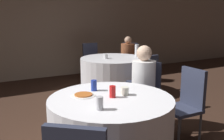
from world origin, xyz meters
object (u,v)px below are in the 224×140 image
at_px(chair_far_northeast, 129,59).
at_px(person_floral_shirt, 127,59).
at_px(chair_far_south, 145,77).
at_px(table_far, 113,75).
at_px(soda_can_silver, 100,103).
at_px(pizza_plate_near, 83,95).
at_px(person_white_shirt, 142,89).
at_px(chair_near_east, 187,99).
at_px(soda_can_red, 113,92).
at_px(chair_far_north, 92,59).
at_px(soda_can_blue, 94,85).
at_px(chair_near_northeast, 146,89).
at_px(bottle_far, 137,51).
at_px(table_near, 111,131).

distance_m(chair_far_northeast, person_floral_shirt, 0.17).
bearing_deg(chair_far_south, table_far, 90.00).
bearing_deg(soda_can_silver, table_far, 58.73).
height_order(table_far, soda_can_silver, soda_can_silver).
bearing_deg(pizza_plate_near, person_white_shirt, 17.32).
xyz_separation_m(chair_near_east, pizza_plate_near, (-1.29, 0.23, 0.19)).
height_order(person_white_shirt, soda_can_silver, person_white_shirt).
xyz_separation_m(chair_near_east, chair_far_northeast, (1.04, 2.98, 0.00)).
relative_size(chair_far_northeast, pizza_plate_near, 3.63).
bearing_deg(chair_far_northeast, chair_near_east, 120.97).
bearing_deg(table_far, soda_can_red, -119.05).
bearing_deg(soda_can_red, soda_can_silver, -136.92).
height_order(table_far, chair_near_east, chair_near_east).
xyz_separation_m(table_far, chair_far_south, (0.03, -1.08, 0.19)).
relative_size(chair_far_north, chair_far_south, 1.00).
bearing_deg(soda_can_blue, chair_far_south, 32.64).
xyz_separation_m(chair_far_north, person_white_shirt, (-0.53, -2.84, 0.04)).
xyz_separation_m(chair_near_northeast, soda_can_red, (-0.86, -0.60, 0.24)).
distance_m(soda_can_blue, bottle_far, 2.58).
height_order(table_far, soda_can_red, soda_can_red).
bearing_deg(person_white_shirt, person_floral_shirt, -61.75).
bearing_deg(table_near, person_floral_shirt, 55.18).
xyz_separation_m(person_white_shirt, bottle_far, (1.03, 1.64, 0.27)).
bearing_deg(soda_can_red, chair_near_northeast, 34.55).
bearing_deg(chair_far_north, chair_far_south, 90.69).
height_order(table_near, person_floral_shirt, person_floral_shirt).
bearing_deg(bottle_far, chair_near_east, -108.28).
xyz_separation_m(table_far, chair_far_north, (0.00, 1.08, 0.19)).
relative_size(table_near, pizza_plate_near, 5.07).
distance_m(table_near, chair_near_east, 1.08).
distance_m(chair_far_south, soda_can_blue, 1.62).
xyz_separation_m(chair_near_east, bottle_far, (0.71, 2.16, 0.31)).
relative_size(person_white_shirt, pizza_plate_near, 4.60).
height_order(chair_far_north, chair_far_northeast, same).
bearing_deg(chair_near_east, bottle_far, -17.00).
relative_size(person_white_shirt, bottle_far, 4.56).
bearing_deg(chair_far_north, table_far, 90.00).
xyz_separation_m(chair_far_south, person_white_shirt, (-0.55, -0.68, 0.04)).
distance_m(table_near, person_white_shirt, 0.93).
height_order(chair_near_northeast, person_floral_shirt, person_floral_shirt).
bearing_deg(chair_near_east, soda_can_red, 89.91).
bearing_deg(person_floral_shirt, soda_can_blue, 101.60).
distance_m(chair_far_south, soda_can_silver, 2.13).
distance_m(person_floral_shirt, pizza_plate_near, 3.45).
bearing_deg(table_near, chair_near_northeast, 33.99).
height_order(chair_near_northeast, soda_can_red, chair_near_northeast).
height_order(chair_far_south, bottle_far, bottle_far).
distance_m(chair_far_south, bottle_far, 1.12).
distance_m(chair_near_east, bottle_far, 2.30).
xyz_separation_m(soda_can_silver, soda_can_blue, (0.20, 0.57, 0.00)).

